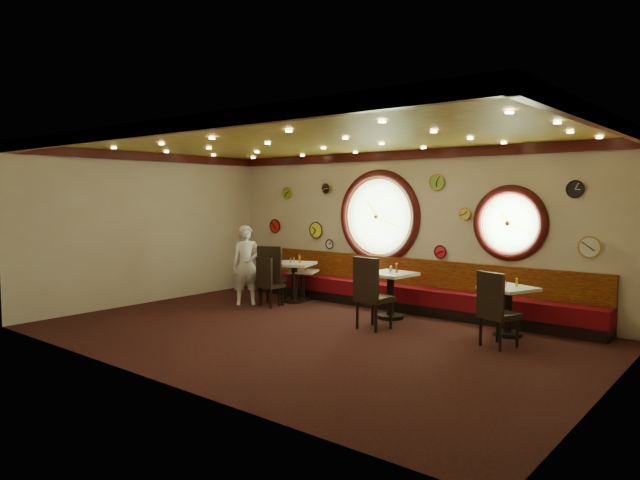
{
  "coord_description": "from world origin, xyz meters",
  "views": [
    {
      "loc": [
        6.03,
        -7.06,
        2.3
      ],
      "look_at": [
        -0.41,
        0.8,
        1.5
      ],
      "focal_mm": 32.0,
      "sensor_mm": 36.0,
      "label": 1
    }
  ],
  "objects_px": {
    "condiment_a_pepper": "(302,269)",
    "condiment_d_bottle": "(517,282)",
    "condiment_b_pepper": "(291,260)",
    "condiment_b_bottle": "(300,259)",
    "chair_a": "(271,271)",
    "condiment_c_bottle": "(397,268)",
    "condiment_c_pepper": "(390,270)",
    "waiter": "(246,265)",
    "table_c": "(391,289)",
    "condiment_a_bottle": "(305,267)",
    "condiment_a_salt": "(302,267)",
    "chair_b": "(268,278)",
    "table_a": "(303,282)",
    "chair_c": "(370,288)",
    "condiment_d_pepper": "(505,284)",
    "condiment_d_salt": "(500,283)",
    "condiment_c_salt": "(391,269)",
    "condiment_b_salt": "(294,260)",
    "table_d": "(508,305)",
    "chair_d": "(495,304)",
    "table_b": "(294,277)"
  },
  "relations": [
    {
      "from": "table_d",
      "to": "chair_c",
      "type": "distance_m",
      "value": 2.27
    },
    {
      "from": "condiment_c_bottle",
      "to": "condiment_d_salt",
      "type": "bearing_deg",
      "value": 1.89
    },
    {
      "from": "condiment_a_salt",
      "to": "chair_b",
      "type": "bearing_deg",
      "value": -89.04
    },
    {
      "from": "chair_c",
      "to": "condiment_d_salt",
      "type": "relative_size",
      "value": 8.16
    },
    {
      "from": "chair_d",
      "to": "condiment_a_pepper",
      "type": "xyz_separation_m",
      "value": [
        -4.77,
        1.05,
        0.04
      ]
    },
    {
      "from": "condiment_b_pepper",
      "to": "waiter",
      "type": "bearing_deg",
      "value": -128.11
    },
    {
      "from": "table_a",
      "to": "condiment_a_bottle",
      "type": "distance_m",
      "value": 0.33
    },
    {
      "from": "table_a",
      "to": "condiment_c_salt",
      "type": "relative_size",
      "value": 7.1
    },
    {
      "from": "condiment_b_pepper",
      "to": "table_a",
      "type": "bearing_deg",
      "value": 82.33
    },
    {
      "from": "condiment_a_salt",
      "to": "condiment_d_pepper",
      "type": "distance_m",
      "value": 4.76
    },
    {
      "from": "condiment_d_salt",
      "to": "condiment_a_pepper",
      "type": "height_order",
      "value": "condiment_d_salt"
    },
    {
      "from": "chair_b",
      "to": "condiment_d_pepper",
      "type": "relative_size",
      "value": 5.93
    },
    {
      "from": "table_c",
      "to": "table_b",
      "type": "bearing_deg",
      "value": 178.34
    },
    {
      "from": "condiment_b_pepper",
      "to": "condiment_d_bottle",
      "type": "relative_size",
      "value": 0.7
    },
    {
      "from": "condiment_b_pepper",
      "to": "condiment_b_bottle",
      "type": "distance_m",
      "value": 0.2
    },
    {
      "from": "chair_a",
      "to": "condiment_c_pepper",
      "type": "height_order",
      "value": "chair_a"
    },
    {
      "from": "table_d",
      "to": "condiment_c_pepper",
      "type": "bearing_deg",
      "value": -178.05
    },
    {
      "from": "condiment_a_pepper",
      "to": "condiment_d_bottle",
      "type": "relative_size",
      "value": 0.6
    },
    {
      "from": "table_a",
      "to": "condiment_c_pepper",
      "type": "distance_m",
      "value": 2.52
    },
    {
      "from": "condiment_c_salt",
      "to": "condiment_b_bottle",
      "type": "bearing_deg",
      "value": 179.47
    },
    {
      "from": "chair_a",
      "to": "condiment_b_salt",
      "type": "xyz_separation_m",
      "value": [
        0.06,
        0.65,
        0.19
      ]
    },
    {
      "from": "condiment_a_pepper",
      "to": "condiment_a_bottle",
      "type": "relative_size",
      "value": 0.51
    },
    {
      "from": "condiment_c_bottle",
      "to": "waiter",
      "type": "height_order",
      "value": "waiter"
    },
    {
      "from": "chair_c",
      "to": "condiment_a_bottle",
      "type": "xyz_separation_m",
      "value": [
        -2.64,
        1.37,
        0.03
      ]
    },
    {
      "from": "table_b",
      "to": "chair_a",
      "type": "distance_m",
      "value": 0.59
    },
    {
      "from": "chair_a",
      "to": "condiment_c_bottle",
      "type": "height_order",
      "value": "chair_a"
    },
    {
      "from": "condiment_a_pepper",
      "to": "condiment_a_salt",
      "type": "bearing_deg",
      "value": 134.05
    },
    {
      "from": "condiment_c_pepper",
      "to": "condiment_b_pepper",
      "type": "bearing_deg",
      "value": -179.71
    },
    {
      "from": "condiment_a_salt",
      "to": "condiment_b_salt",
      "type": "relative_size",
      "value": 1.15
    },
    {
      "from": "table_a",
      "to": "condiment_a_bottle",
      "type": "relative_size",
      "value": 4.6
    },
    {
      "from": "condiment_d_pepper",
      "to": "condiment_d_bottle",
      "type": "height_order",
      "value": "condiment_d_bottle"
    },
    {
      "from": "table_d",
      "to": "condiment_b_pepper",
      "type": "bearing_deg",
      "value": -178.93
    },
    {
      "from": "table_d",
      "to": "chair_d",
      "type": "relative_size",
      "value": 1.34
    },
    {
      "from": "chair_b",
      "to": "condiment_c_salt",
      "type": "height_order",
      "value": "chair_b"
    },
    {
      "from": "table_c",
      "to": "condiment_c_salt",
      "type": "bearing_deg",
      "value": 118.13
    },
    {
      "from": "condiment_a_pepper",
      "to": "condiment_a_bottle",
      "type": "xyz_separation_m",
      "value": [
        0.03,
        0.08,
        0.04
      ]
    },
    {
      "from": "condiment_d_pepper",
      "to": "condiment_b_bottle",
      "type": "relative_size",
      "value": 0.6
    },
    {
      "from": "table_c",
      "to": "condiment_d_bottle",
      "type": "distance_m",
      "value": 2.34
    },
    {
      "from": "chair_b",
      "to": "condiment_a_salt",
      "type": "height_order",
      "value": "chair_b"
    },
    {
      "from": "table_d",
      "to": "condiment_d_pepper",
      "type": "height_order",
      "value": "condiment_d_pepper"
    },
    {
      "from": "condiment_c_pepper",
      "to": "waiter",
      "type": "relative_size",
      "value": 0.05
    },
    {
      "from": "condiment_c_salt",
      "to": "table_a",
      "type": "bearing_deg",
      "value": 174.16
    },
    {
      "from": "table_d",
      "to": "condiment_a_pepper",
      "type": "relative_size",
      "value": 11.07
    },
    {
      "from": "chair_c",
      "to": "condiment_d_bottle",
      "type": "relative_size",
      "value": 5.31
    },
    {
      "from": "table_c",
      "to": "condiment_a_bottle",
      "type": "relative_size",
      "value": 5.05
    },
    {
      "from": "condiment_a_pepper",
      "to": "condiment_c_pepper",
      "type": "xyz_separation_m",
      "value": [
        2.43,
        -0.28,
        0.21
      ]
    },
    {
      "from": "chair_b",
      "to": "condiment_c_bottle",
      "type": "distance_m",
      "value": 2.78
    },
    {
      "from": "chair_a",
      "to": "condiment_b_salt",
      "type": "relative_size",
      "value": 8.52
    },
    {
      "from": "chair_c",
      "to": "condiment_d_bottle",
      "type": "bearing_deg",
      "value": 34.67
    },
    {
      "from": "chair_a",
      "to": "condiment_d_bottle",
      "type": "bearing_deg",
      "value": -16.75
    }
  ]
}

